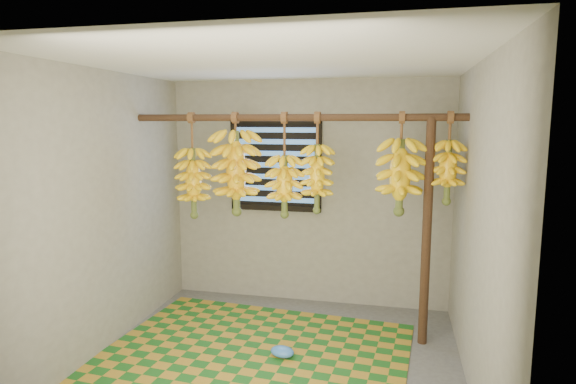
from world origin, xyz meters
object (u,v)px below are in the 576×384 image
(banana_bunch_a, at_px, (193,183))
(banana_bunch_b, at_px, (236,173))
(woven_mat, at_px, (253,355))
(banana_bunch_d, at_px, (317,178))
(banana_bunch_f, at_px, (448,172))
(plastic_bag, at_px, (282,352))
(banana_bunch_c, at_px, (285,186))
(support_post, at_px, (427,234))
(banana_bunch_e, at_px, (400,177))

(banana_bunch_a, height_order, banana_bunch_b, same)
(woven_mat, relative_size, banana_bunch_d, 2.82)
(woven_mat, distance_m, banana_bunch_f, 2.27)
(plastic_bag, xyz_separation_m, banana_bunch_c, (-0.11, 0.55, 1.33))
(woven_mat, xyz_separation_m, banana_bunch_b, (-0.32, 0.57, 1.49))
(banana_bunch_b, bearing_deg, support_post, 0.00)
(banana_bunch_a, distance_m, banana_bunch_e, 1.92)
(banana_bunch_e, bearing_deg, woven_mat, -154.04)
(banana_bunch_a, bearing_deg, banana_bunch_d, 0.00)
(plastic_bag, bearing_deg, banana_bunch_a, 151.40)
(banana_bunch_d, height_order, banana_bunch_e, same)
(plastic_bag, bearing_deg, banana_bunch_c, 101.23)
(banana_bunch_d, bearing_deg, banana_bunch_e, -0.00)
(support_post, relative_size, woven_mat, 0.79)
(plastic_bag, bearing_deg, banana_bunch_b, 136.30)
(woven_mat, relative_size, banana_bunch_a, 2.55)
(banana_bunch_b, height_order, banana_bunch_d, same)
(banana_bunch_b, xyz_separation_m, banana_bunch_d, (0.76, 0.00, -0.04))
(banana_bunch_b, relative_size, banana_bunch_f, 1.21)
(plastic_bag, bearing_deg, support_post, 25.27)
(banana_bunch_a, xyz_separation_m, banana_bunch_b, (0.43, 0.00, 0.11))
(banana_bunch_a, bearing_deg, banana_bunch_e, 0.00)
(banana_bunch_d, distance_m, banana_bunch_e, 0.73)
(banana_bunch_a, distance_m, banana_bunch_f, 2.32)
(support_post, relative_size, banana_bunch_e, 2.27)
(support_post, distance_m, banana_bunch_e, 0.55)
(woven_mat, bearing_deg, support_post, 21.96)
(woven_mat, height_order, banana_bunch_d, banana_bunch_d)
(banana_bunch_d, bearing_deg, banana_bunch_a, -180.00)
(banana_bunch_a, xyz_separation_m, banana_bunch_d, (1.19, 0.00, 0.07))
(banana_bunch_c, xyz_separation_m, banana_bunch_d, (0.30, 0.00, 0.08))
(banana_bunch_c, bearing_deg, banana_bunch_f, 0.00)
(woven_mat, bearing_deg, plastic_bag, 4.91)
(banana_bunch_d, xyz_separation_m, banana_bunch_e, (0.72, -0.00, 0.04))
(plastic_bag, relative_size, banana_bunch_c, 0.22)
(woven_mat, height_order, plastic_bag, plastic_bag)
(support_post, relative_size, plastic_bag, 9.48)
(banana_bunch_f, bearing_deg, banana_bunch_d, 180.00)
(banana_bunch_d, bearing_deg, plastic_bag, -109.29)
(banana_bunch_a, bearing_deg, support_post, 0.00)
(support_post, height_order, woven_mat, support_post)
(support_post, height_order, banana_bunch_c, banana_bunch_c)
(plastic_bag, relative_size, banana_bunch_d, 0.23)
(support_post, bearing_deg, banana_bunch_b, 180.00)
(banana_bunch_e, height_order, banana_bunch_f, same)
(banana_bunch_d, relative_size, banana_bunch_e, 1.02)
(woven_mat, height_order, banana_bunch_b, banana_bunch_b)
(banana_bunch_b, xyz_separation_m, banana_bunch_f, (1.88, 0.00, 0.05))
(support_post, xyz_separation_m, banana_bunch_b, (-1.73, 0.00, 0.49))
(banana_bunch_a, distance_m, banana_bunch_d, 1.20)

